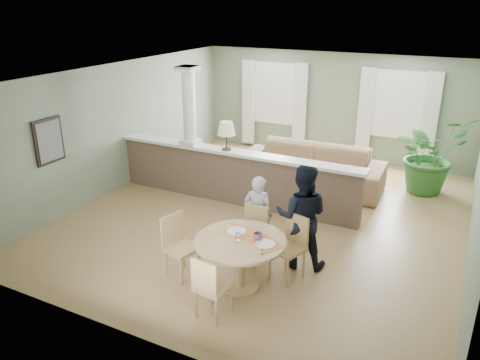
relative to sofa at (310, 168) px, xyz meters
The scene contains 12 objects.
ground 1.77m from the sofa, 97.34° to the right, with size 8.00×8.00×0.00m, color tan.
room_shell 1.74m from the sofa, 103.05° to the right, with size 7.02×8.02×2.71m.
pony_wall 1.94m from the sofa, 128.85° to the right, with size 5.32×0.38×2.70m.
sofa is the anchor object (origin of this frame).
houseplant 2.53m from the sofa, 22.02° to the left, with size 1.50×1.30×1.66m, color #2C6729.
dining_table 4.18m from the sofa, 84.59° to the right, with size 1.30×1.30×0.89m.
chair_far_boy 3.40m from the sofa, 86.24° to the right, with size 0.43×0.43×0.92m.
chair_far_man 3.64m from the sofa, 75.56° to the right, with size 0.57×0.57×0.97m.
chair_near 4.98m from the sofa, 85.93° to the right, with size 0.45×0.45×0.90m.
chair_side 4.30m from the sofa, 98.00° to the right, with size 0.54×0.54×0.97m.
child_person 3.09m from the sofa, 87.01° to the right, with size 0.48×0.32×1.33m, color #ABACB1.
man_person 3.32m from the sofa, 73.63° to the right, with size 0.81×0.63×1.66m, color black.
Camera 1 is at (3.21, -7.62, 3.92)m, focal length 35.00 mm.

